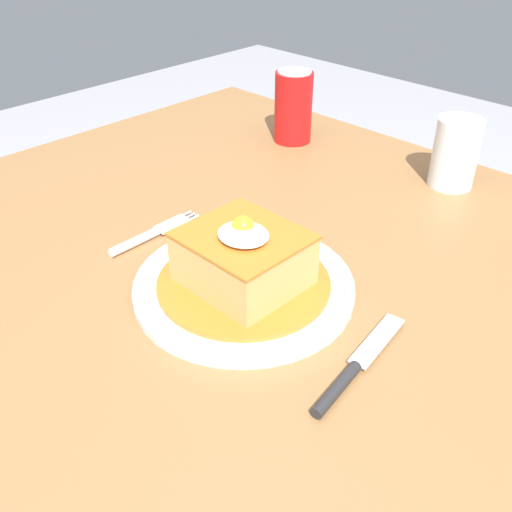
{
  "coord_description": "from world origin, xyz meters",
  "views": [
    {
      "loc": [
        0.33,
        -0.41,
        1.16
      ],
      "look_at": [
        -0.06,
        -0.01,
        0.79
      ],
      "focal_mm": 40.83,
      "sensor_mm": 36.0,
      "label": 1
    }
  ],
  "objects_px": {
    "knife": "(349,374)",
    "soda_can": "(293,107)",
    "fork": "(147,236)",
    "drinking_glass": "(454,158)",
    "main_plate": "(244,285)"
  },
  "relations": [
    {
      "from": "fork",
      "to": "soda_can",
      "type": "bearing_deg",
      "value": 102.97
    },
    {
      "from": "fork",
      "to": "soda_can",
      "type": "relative_size",
      "value": 1.14
    },
    {
      "from": "main_plate",
      "to": "fork",
      "type": "distance_m",
      "value": 0.17
    },
    {
      "from": "knife",
      "to": "soda_can",
      "type": "bearing_deg",
      "value": 136.83
    },
    {
      "from": "fork",
      "to": "main_plate",
      "type": "bearing_deg",
      "value": 3.26
    },
    {
      "from": "main_plate",
      "to": "knife",
      "type": "height_order",
      "value": "main_plate"
    },
    {
      "from": "knife",
      "to": "soda_can",
      "type": "xyz_separation_m",
      "value": [
        -0.43,
        0.4,
        0.06
      ]
    },
    {
      "from": "main_plate",
      "to": "soda_can",
      "type": "height_order",
      "value": "soda_can"
    },
    {
      "from": "fork",
      "to": "drinking_glass",
      "type": "xyz_separation_m",
      "value": [
        0.2,
        0.43,
        0.04
      ]
    },
    {
      "from": "fork",
      "to": "drinking_glass",
      "type": "bearing_deg",
      "value": 64.62
    },
    {
      "from": "fork",
      "to": "knife",
      "type": "bearing_deg",
      "value": -2.79
    },
    {
      "from": "soda_can",
      "to": "drinking_glass",
      "type": "height_order",
      "value": "soda_can"
    },
    {
      "from": "main_plate",
      "to": "soda_can",
      "type": "bearing_deg",
      "value": 124.58
    },
    {
      "from": "main_plate",
      "to": "knife",
      "type": "relative_size",
      "value": 1.54
    },
    {
      "from": "main_plate",
      "to": "fork",
      "type": "relative_size",
      "value": 1.8
    }
  ]
}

